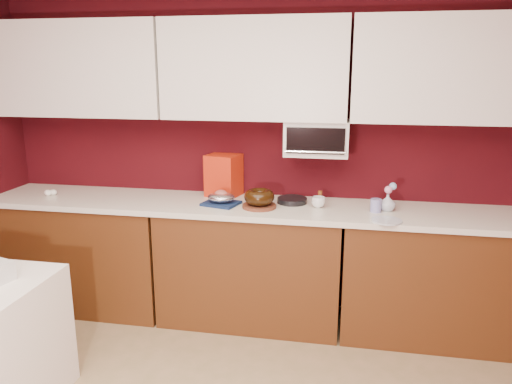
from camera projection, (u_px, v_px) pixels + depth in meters
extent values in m
cube|color=#3C080D|center=(259.00, 150.00, 3.82)|extent=(4.00, 0.02, 2.50)
cube|color=#522A10|center=(87.00, 253.00, 3.96)|extent=(1.31, 0.58, 0.86)
cube|color=#522A10|center=(251.00, 265.00, 3.72)|extent=(1.31, 0.58, 0.86)
cube|color=#522A10|center=(438.00, 279.00, 3.48)|extent=(1.31, 0.58, 0.86)
cube|color=silver|center=(251.00, 207.00, 3.61)|extent=(4.00, 0.62, 0.04)
cube|color=white|center=(81.00, 69.00, 3.75)|extent=(1.31, 0.33, 0.70)
cube|color=white|center=(255.00, 69.00, 3.51)|extent=(1.31, 0.33, 0.70)
cube|color=white|center=(454.00, 70.00, 3.27)|extent=(1.31, 0.33, 0.70)
cube|color=white|center=(317.00, 138.00, 3.57)|extent=(0.45, 0.30, 0.25)
cube|color=black|center=(315.00, 141.00, 3.42)|extent=(0.40, 0.02, 0.18)
cylinder|color=silver|center=(315.00, 152.00, 3.42)|extent=(0.42, 0.02, 0.02)
cylinder|color=brown|center=(259.00, 206.00, 3.52)|extent=(0.24, 0.24, 0.02)
torus|color=black|center=(259.00, 197.00, 3.50)|extent=(0.23, 0.23, 0.09)
cube|color=#132348|center=(221.00, 203.00, 3.60)|extent=(0.29, 0.26, 0.02)
ellipsoid|color=white|center=(221.00, 197.00, 3.59)|extent=(0.22, 0.20, 0.07)
ellipsoid|color=#B85F54|center=(221.00, 194.00, 3.58)|extent=(0.09, 0.08, 0.06)
cube|color=#A80B0C|center=(224.00, 175.00, 3.82)|extent=(0.28, 0.26, 0.32)
cylinder|color=black|center=(292.00, 200.00, 3.64)|extent=(0.24, 0.24, 0.04)
imported|color=white|center=(318.00, 201.00, 3.52)|extent=(0.12, 0.12, 0.09)
cylinder|color=#1B2098|center=(376.00, 205.00, 3.41)|extent=(0.09, 0.09, 0.09)
imported|color=#B3BCCA|center=(388.00, 201.00, 3.44)|extent=(0.11, 0.11, 0.13)
sphere|color=pink|center=(388.00, 190.00, 3.42)|extent=(0.05, 0.05, 0.05)
sphere|color=#86AED6|center=(393.00, 186.00, 3.43)|extent=(0.05, 0.05, 0.05)
cylinder|color=silver|center=(387.00, 221.00, 3.21)|extent=(0.25, 0.25, 0.01)
cylinder|color=brown|center=(320.00, 197.00, 3.65)|extent=(0.03, 0.03, 0.09)
ellipsoid|color=white|center=(53.00, 192.00, 3.87)|extent=(0.06, 0.05, 0.04)
ellipsoid|color=white|center=(48.00, 193.00, 3.85)|extent=(0.06, 0.05, 0.05)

